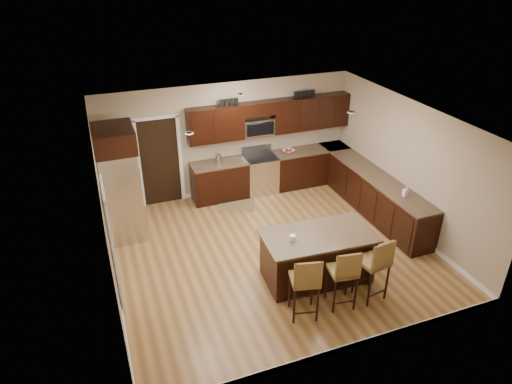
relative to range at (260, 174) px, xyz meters
name	(u,v)px	position (x,y,z in m)	size (l,w,h in m)	color
floor	(272,250)	(-0.68, -2.45, -0.47)	(6.00, 6.00, 0.00)	olive
ceiling	(275,121)	(-0.68, -2.45, 2.23)	(6.00, 6.00, 0.00)	silver
wall_back	(229,139)	(-0.68, 0.30, 0.88)	(6.00, 6.00, 0.00)	tan
wall_left	(105,221)	(-3.68, -2.45, 0.88)	(5.50, 5.50, 0.00)	tan
wall_right	(408,167)	(2.32, -2.45, 0.88)	(5.50, 5.50, 0.00)	tan
base_cabinets	(324,184)	(1.22, -1.01, -0.01)	(4.02, 3.96, 0.92)	black
upper_cabinets	(273,116)	(0.36, 0.13, 1.37)	(4.00, 0.33, 0.80)	black
range	(260,174)	(0.00, 0.00, 0.00)	(0.76, 0.64, 1.11)	silver
microwave	(258,127)	(0.00, 0.15, 1.15)	(0.76, 0.31, 0.40)	silver
doorway	(160,162)	(-2.33, 0.28, 0.56)	(0.85, 0.03, 2.06)	black
pantry_door	(111,247)	(-3.66, -2.75, 0.55)	(0.03, 0.80, 2.04)	white
letter_decor	(267,98)	(0.22, 0.13, 1.82)	(2.20, 0.03, 0.15)	black
island	(317,257)	(-0.26, -3.49, -0.04)	(2.01, 1.14, 0.92)	black
stool_left	(306,281)	(-0.91, -4.34, 0.26)	(0.53, 0.53, 1.18)	olive
stool_mid	(344,272)	(-0.22, -4.34, 0.24)	(0.48, 0.48, 1.14)	olive
stool_right	(376,262)	(0.37, -4.34, 0.28)	(0.52, 0.52, 1.21)	olive
refrigerator	(120,182)	(-3.30, -0.80, 0.73)	(0.79, 1.01, 2.35)	silver
floor_mat	(236,205)	(-0.79, -0.48, -0.47)	(0.86, 0.57, 0.01)	brown
fruit_bowl	(288,151)	(0.74, 0.00, 0.48)	(0.28, 0.28, 0.07)	silver
soap_bottle	(406,191)	(2.02, -2.84, 0.55)	(0.09, 0.10, 0.21)	#B2B2B2
canister_tall	(218,159)	(-1.04, 0.00, 0.56)	(0.12, 0.12, 0.22)	silver
canister_short	(219,160)	(-1.02, 0.00, 0.52)	(0.11, 0.11, 0.15)	silver
island_jar	(293,238)	(-0.76, -3.49, 0.50)	(0.10, 0.10, 0.10)	white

